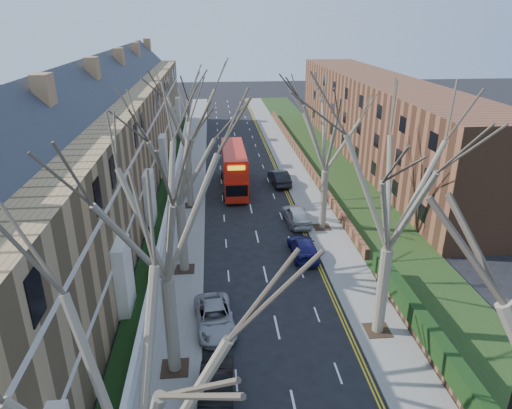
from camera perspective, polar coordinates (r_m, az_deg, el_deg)
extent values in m
cube|color=slate|center=(54.46, -8.04, 4.20)|extent=(3.00, 102.00, 0.12)
cube|color=slate|center=(55.19, 4.53, 4.59)|extent=(3.00, 102.00, 0.12)
cube|color=#9B7B4F|center=(46.52, -18.42, 6.48)|extent=(9.00, 78.00, 10.00)
cube|color=#2B2E35|center=(45.37, -19.35, 13.77)|extent=(4.67, 78.00, 4.67)
cube|color=silver|center=(46.13, -12.79, 5.00)|extent=(0.12, 78.00, 0.35)
cube|color=silver|center=(45.25, -13.17, 9.24)|extent=(0.12, 78.00, 0.35)
cube|color=brown|center=(60.67, 14.97, 10.37)|extent=(8.00, 54.00, 10.00)
cube|color=brown|center=(59.11, 5.53, 6.28)|extent=(0.35, 54.00, 0.90)
cube|color=brown|center=(24.64, 24.70, -21.86)|extent=(0.40, 24.00, 0.60)
cube|color=black|center=(24.06, 25.06, -20.30)|extent=(0.70, 24.00, 1.20)
cube|color=white|center=(46.85, -10.43, 1.74)|extent=(0.30, 78.00, 1.00)
cube|color=#1C3112|center=(56.10, 9.08, 4.77)|extent=(6.00, 102.00, 0.06)
cylinder|color=#6F644F|center=(23.56, -10.53, -14.75)|extent=(0.64, 0.64, 5.25)
cube|color=#2D2116|center=(25.21, -10.09, -19.49)|extent=(1.40, 1.40, 0.05)
cylinder|color=#6F644F|center=(32.14, -9.18, -4.10)|extent=(0.64, 0.64, 5.07)
cube|color=#2D2116|center=(33.32, -8.91, -7.99)|extent=(1.40, 1.40, 0.05)
cylinder|color=#6F644F|center=(43.18, -8.34, 3.08)|extent=(0.60, 0.60, 5.25)
cube|color=#2D2116|center=(44.10, -8.15, -0.12)|extent=(1.40, 1.40, 0.05)
cylinder|color=#6F644F|center=(26.64, 15.49, -10.44)|extent=(0.64, 0.64, 5.25)
cube|color=#2D2116|center=(28.10, 14.93, -14.94)|extent=(1.40, 1.40, 0.05)
cylinder|color=#6F644F|center=(38.59, 8.44, 0.57)|extent=(0.60, 0.60, 5.07)
cube|color=#2D2116|center=(39.59, 8.24, -2.82)|extent=(1.40, 1.40, 0.05)
cube|color=red|center=(47.94, -2.75, 3.52)|extent=(2.36, 10.20, 2.04)
cube|color=red|center=(47.35, -2.79, 5.75)|extent=(2.36, 9.69, 1.85)
cube|color=black|center=(47.80, -2.76, 3.99)|extent=(2.38, 9.38, 0.83)
cube|color=black|center=(47.32, -2.80, 5.85)|extent=(2.38, 9.18, 0.83)
imported|color=black|center=(22.87, -4.99, -22.38)|extent=(1.83, 4.59, 1.49)
imported|color=#9C9CA1|center=(27.40, -5.17, -13.89)|extent=(2.63, 4.90, 1.31)
imported|color=navy|center=(34.83, 5.95, -5.38)|extent=(1.92, 4.68, 1.36)
imported|color=#A0A2A9|center=(40.08, 5.08, -1.31)|extent=(2.26, 4.80, 1.59)
imported|color=black|center=(49.45, 2.92, 3.39)|extent=(2.10, 4.89, 1.56)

